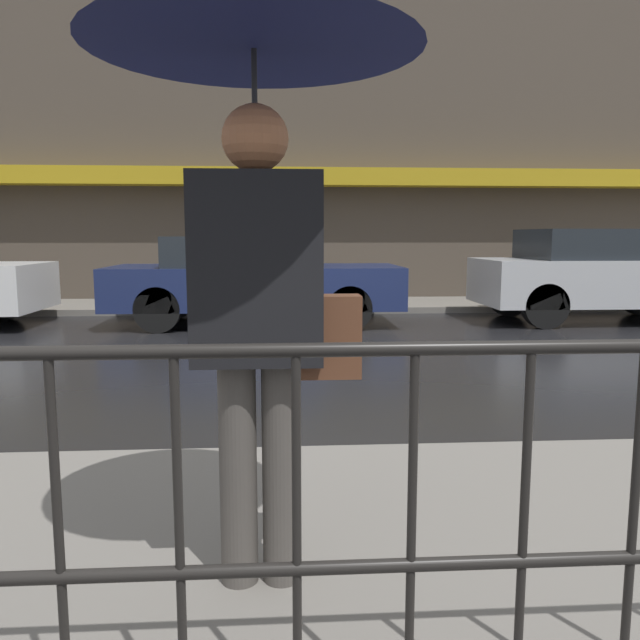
% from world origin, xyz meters
% --- Properties ---
extents(ground_plane, '(80.00, 80.00, 0.00)m').
position_xyz_m(ground_plane, '(0.00, 0.00, 0.00)').
color(ground_plane, black).
extents(sidewalk_near, '(28.00, 2.51, 0.11)m').
position_xyz_m(sidewalk_near, '(0.00, -4.99, 0.06)').
color(sidewalk_near, slate).
rests_on(sidewalk_near, ground_plane).
extents(sidewalk_far, '(28.00, 2.00, 0.11)m').
position_xyz_m(sidewalk_far, '(0.00, 4.73, 0.06)').
color(sidewalk_far, slate).
rests_on(sidewalk_far, ground_plane).
extents(lane_marking, '(25.20, 0.12, 0.01)m').
position_xyz_m(lane_marking, '(0.00, 0.00, 0.00)').
color(lane_marking, gold).
rests_on(lane_marking, ground_plane).
extents(building_storefront, '(28.00, 0.85, 6.84)m').
position_xyz_m(building_storefront, '(0.00, 5.86, 3.37)').
color(building_storefront, '#4C4238').
rests_on(building_storefront, ground_plane).
extents(railing_foreground, '(12.00, 0.04, 1.04)m').
position_xyz_m(railing_foreground, '(-0.00, -5.99, 0.76)').
color(railing_foreground, black).
rests_on(railing_foreground, sidewalk_near).
extents(pedestrian, '(1.17, 1.17, 2.20)m').
position_xyz_m(pedestrian, '(-0.70, -5.24, 1.89)').
color(pedestrian, '#4C4742').
rests_on(pedestrian, sidewalk_near).
extents(car_navy, '(4.57, 1.77, 1.40)m').
position_xyz_m(car_navy, '(-1.04, 2.52, 0.73)').
color(car_navy, '#19234C').
rests_on(car_navy, ground_plane).
extents(car_silver, '(3.90, 1.74, 1.52)m').
position_xyz_m(car_silver, '(4.61, 2.52, 0.78)').
color(car_silver, '#B2B5BA').
rests_on(car_silver, ground_plane).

